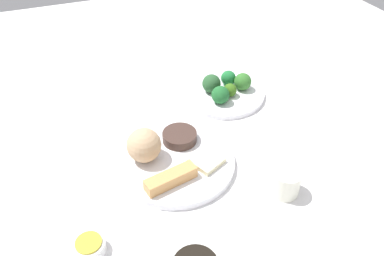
% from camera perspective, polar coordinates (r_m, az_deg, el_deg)
% --- Properties ---
extents(tabletop, '(2.20, 2.20, 0.02)m').
position_cam_1_polar(tabletop, '(0.88, -2.42, -5.98)').
color(tabletop, white).
rests_on(tabletop, ground).
extents(main_plate, '(0.27, 0.27, 0.02)m').
position_cam_1_polar(main_plate, '(0.87, -2.45, -5.24)').
color(main_plate, white).
rests_on(main_plate, tabletop).
extents(rice_scoop, '(0.08, 0.08, 0.08)m').
position_cam_1_polar(rice_scoop, '(0.84, -7.21, -2.57)').
color(rice_scoop, tan).
rests_on(rice_scoop, main_plate).
extents(spring_roll, '(0.12, 0.05, 0.03)m').
position_cam_1_polar(spring_roll, '(0.80, -3.20, -7.58)').
color(spring_roll, tan).
rests_on(spring_roll, main_plate).
extents(crab_rangoon_wonton, '(0.08, 0.08, 0.01)m').
position_cam_1_polar(crab_rangoon_wonton, '(0.85, 2.18, -4.91)').
color(crab_rangoon_wonton, beige).
rests_on(crab_rangoon_wonton, main_plate).
extents(stir_fry_heap, '(0.08, 0.08, 0.02)m').
position_cam_1_polar(stir_fry_heap, '(0.90, -1.87, -1.30)').
color(stir_fry_heap, '#422E27').
rests_on(stir_fry_heap, main_plate).
extents(broccoli_plate, '(0.24, 0.24, 0.01)m').
position_cam_1_polar(broccoli_plate, '(1.09, 4.54, 5.25)').
color(broccoli_plate, white).
rests_on(broccoli_plate, tabletop).
extents(broccoli_floret_0, '(0.04, 0.04, 0.04)m').
position_cam_1_polar(broccoli_floret_0, '(1.11, 5.47, 7.48)').
color(broccoli_floret_0, '#1F7135').
rests_on(broccoli_floret_0, broccoli_plate).
extents(broccoli_floret_1, '(0.04, 0.04, 0.04)m').
position_cam_1_polar(broccoli_floret_1, '(1.06, 5.72, 5.67)').
color(broccoli_floret_1, '#38681A').
rests_on(broccoli_floret_1, broccoli_plate).
extents(broccoli_floret_2, '(0.05, 0.05, 0.05)m').
position_cam_1_polar(broccoli_floret_2, '(1.09, 7.61, 6.90)').
color(broccoli_floret_2, '#34722B').
rests_on(broccoli_floret_2, broccoli_plate).
extents(broccoli_floret_3, '(0.05, 0.05, 0.05)m').
position_cam_1_polar(broccoli_floret_3, '(1.03, 4.29, 4.97)').
color(broccoli_floret_3, '#20632C').
rests_on(broccoli_floret_3, broccoli_plate).
extents(broccoli_floret_4, '(0.05, 0.05, 0.05)m').
position_cam_1_polar(broccoli_floret_4, '(1.07, 2.93, 6.68)').
color(broccoli_floret_4, '#29562E').
rests_on(broccoli_floret_4, broccoli_plate).
extents(sauce_ramekin_hot_mustard, '(0.06, 0.06, 0.02)m').
position_cam_1_polar(sauce_ramekin_hot_mustard, '(0.74, -15.08, -16.87)').
color(sauce_ramekin_hot_mustard, white).
rests_on(sauce_ramekin_hot_mustard, tabletop).
extents(sauce_ramekin_hot_mustard_liquid, '(0.05, 0.05, 0.00)m').
position_cam_1_polar(sauce_ramekin_hot_mustard_liquid, '(0.73, -15.27, -16.24)').
color(sauce_ramekin_hot_mustard_liquid, yellow).
rests_on(sauce_ramekin_hot_mustard_liquid, sauce_ramekin_hot_mustard).
extents(teacup, '(0.06, 0.06, 0.06)m').
position_cam_1_polar(teacup, '(0.82, 13.83, -7.90)').
color(teacup, white).
rests_on(teacup, tabletop).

